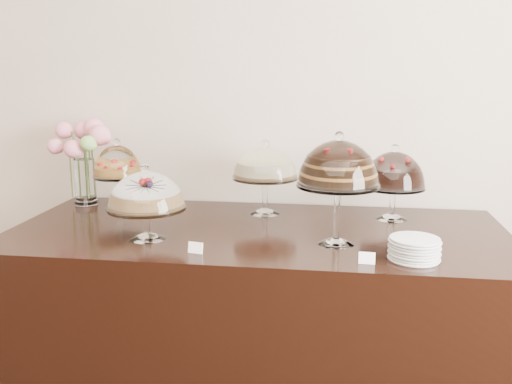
# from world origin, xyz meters

# --- Properties ---
(wall_back) EXTENTS (5.00, 0.04, 3.00)m
(wall_back) POSITION_xyz_m (0.00, 3.00, 1.50)
(wall_back) COLOR #C0AE9A
(wall_back) RESTS_ON ground
(display_counter) EXTENTS (2.20, 1.00, 0.90)m
(display_counter) POSITION_xyz_m (0.10, 2.45, 0.45)
(display_counter) COLOR black
(display_counter) RESTS_ON ground
(cake_stand_sugar_sponge) EXTENTS (0.33, 0.33, 0.32)m
(cake_stand_sugar_sponge) POSITION_xyz_m (-0.34, 2.24, 1.09)
(cake_stand_sugar_sponge) COLOR white
(cake_stand_sugar_sponge) RESTS_ON display_counter
(cake_stand_choco_layer) EXTENTS (0.33, 0.33, 0.46)m
(cake_stand_choco_layer) POSITION_xyz_m (0.45, 2.28, 1.22)
(cake_stand_choco_layer) COLOR white
(cake_stand_choco_layer) RESTS_ON display_counter
(cake_stand_cheesecake) EXTENTS (0.32, 0.32, 0.37)m
(cake_stand_cheesecake) POSITION_xyz_m (0.09, 2.73, 1.14)
(cake_stand_cheesecake) COLOR white
(cake_stand_cheesecake) RESTS_ON display_counter
(cake_stand_dark_choco) EXTENTS (0.30, 0.30, 0.36)m
(cake_stand_dark_choco) POSITION_xyz_m (0.71, 2.71, 1.12)
(cake_stand_dark_choco) COLOR white
(cake_stand_dark_choco) RESTS_ON display_counter
(cake_stand_fruit_tart) EXTENTS (0.25, 0.25, 0.36)m
(cake_stand_fruit_tart) POSITION_xyz_m (-0.66, 2.74, 1.12)
(cake_stand_fruit_tart) COLOR white
(cake_stand_fruit_tart) RESTS_ON display_counter
(flower_vase) EXTENTS (0.32, 0.26, 0.45)m
(flower_vase) POSITION_xyz_m (-0.87, 2.81, 1.18)
(flower_vase) COLOR white
(flower_vase) RESTS_ON display_counter
(plate_stack) EXTENTS (0.19, 0.19, 0.08)m
(plate_stack) POSITION_xyz_m (0.74, 2.12, 0.94)
(plate_stack) COLOR silver
(plate_stack) RESTS_ON display_counter
(price_card_left) EXTENTS (0.06, 0.03, 0.04)m
(price_card_left) POSITION_xyz_m (-0.09, 2.08, 0.92)
(price_card_left) COLOR white
(price_card_left) RESTS_ON display_counter
(price_card_right) EXTENTS (0.06, 0.02, 0.04)m
(price_card_right) POSITION_xyz_m (0.56, 2.05, 0.92)
(price_card_right) COLOR white
(price_card_right) RESTS_ON display_counter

